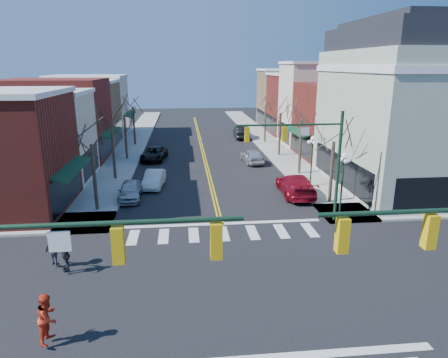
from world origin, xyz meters
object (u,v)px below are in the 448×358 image
object	(u,v)px
pedestrian_dark_a	(65,255)
lamppost_midblock	(312,153)
car_left_far	(154,154)
victorian_corner	(417,107)
car_right_near	(296,185)
car_right_mid	(252,156)
car_left_near	(130,190)
car_left_mid	(154,179)
lamppost_corner	(343,173)
pedestrian_dark_b	(54,248)
car_right_far	(241,132)
pedestrian_red_b	(48,318)

from	to	relation	value
pedestrian_dark_a	lamppost_midblock	bearing A→B (deg)	101.31
lamppost_midblock	car_left_far	distance (m)	17.92
victorian_corner	car_right_near	world-z (taller)	victorian_corner
car_right_mid	car_left_near	bearing A→B (deg)	37.50
lamppost_midblock	car_left_mid	world-z (taller)	lamppost_midblock
car_right_near	pedestrian_dark_a	bearing A→B (deg)	38.44
lamppost_corner	pedestrian_dark_b	world-z (taller)	lamppost_corner
lamppost_corner	car_right_far	world-z (taller)	lamppost_corner
car_left_mid	pedestrian_red_b	bearing A→B (deg)	-91.30
car_left_far	pedestrian_red_b	distance (m)	29.50
pedestrian_dark_a	car_left_mid	bearing A→B (deg)	140.19
car_right_mid	pedestrian_dark_b	xyz separation A→B (m)	(-13.66, -21.10, 0.29)
pedestrian_red_b	car_left_far	bearing A→B (deg)	4.47
car_right_far	pedestrian_red_b	distance (m)	43.70
car_left_far	car_right_near	distance (m)	17.80
victorian_corner	car_left_far	world-z (taller)	victorian_corner
car_left_near	car_left_mid	bearing A→B (deg)	61.23
car_right_far	pedestrian_dark_b	distance (m)	38.59
car_left_far	pedestrian_dark_a	bearing A→B (deg)	-88.72
car_right_far	pedestrian_dark_a	world-z (taller)	pedestrian_dark_a
car_left_mid	car_left_near	bearing A→B (deg)	-111.38
car_left_far	pedestrian_dark_a	distance (m)	24.29
victorian_corner	car_right_mid	xyz separation A→B (m)	(-11.70, 9.56, -5.92)
lamppost_corner	victorian_corner	bearing A→B (deg)	35.86
car_left_near	car_right_far	xyz separation A→B (m)	(12.21, 25.24, 0.16)
lamppost_midblock	car_left_near	distance (m)	14.86
victorian_corner	car_right_mid	world-z (taller)	victorian_corner
car_left_far	car_left_near	bearing A→B (deg)	-86.60
car_left_near	lamppost_corner	bearing A→B (deg)	-19.97
lamppost_midblock	pedestrian_dark_a	size ratio (longest dim) A/B	2.60
lamppost_corner	car_right_mid	bearing A→B (deg)	102.33
victorian_corner	car_left_far	size ratio (longest dim) A/B	2.86
car_right_mid	car_right_far	distance (m)	14.62
lamppost_midblock	pedestrian_dark_b	bearing A→B (deg)	-144.79
car_left_far	car_right_mid	size ratio (longest dim) A/B	1.15
car_right_far	car_right_near	bearing A→B (deg)	92.16
victorian_corner	car_left_mid	xyz separation A→B (m)	(-21.30, 2.00, -5.98)
pedestrian_dark_b	car_right_near	bearing A→B (deg)	-123.30
car_right_mid	car_right_far	bearing A→B (deg)	-100.02
pedestrian_red_b	car_left_mid	bearing A→B (deg)	0.80
victorian_corner	lamppost_corner	distance (m)	10.89
pedestrian_red_b	pedestrian_dark_b	distance (m)	6.20
pedestrian_dark_a	car_left_near	bearing A→B (deg)	144.53
victorian_corner	pedestrian_dark_b	distance (m)	28.43
car_left_far	car_right_near	world-z (taller)	car_right_near
car_right_mid	car_right_far	size ratio (longest dim) A/B	0.84
car_left_near	lamppost_midblock	bearing A→B (deg)	4.83
car_right_near	lamppost_corner	bearing A→B (deg)	113.02
victorian_corner	car_left_far	bearing A→B (deg)	151.51
lamppost_corner	car_left_near	world-z (taller)	lamppost_corner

